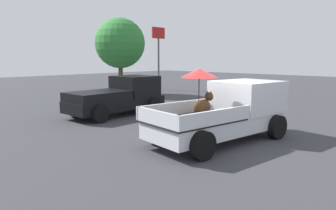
{
  "coord_description": "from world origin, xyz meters",
  "views": [
    {
      "loc": [
        -8.17,
        -5.37,
        2.69
      ],
      "look_at": [
        -0.69,
        1.63,
        1.1
      ],
      "focal_mm": 32.64,
      "sensor_mm": 36.0,
      "label": 1
    }
  ],
  "objects": [
    {
      "name": "pickup_truck_far",
      "position": [
        0.8,
        6.19,
        0.87
      ],
      "size": [
        4.83,
        2.23,
        1.8
      ],
      "rotation": [
        0.0,
        0.0,
        0.02
      ],
      "color": "black",
      "rests_on": "ground"
    },
    {
      "name": "pickup_truck_main",
      "position": [
        0.46,
        -0.05,
        0.97
      ],
      "size": [
        5.27,
        2.84,
        2.36
      ],
      "rotation": [
        0.0,
        0.0,
        -0.15
      ],
      "color": "black",
      "rests_on": "ground"
    },
    {
      "name": "motel_sign",
      "position": [
        10.13,
        12.85,
        3.64
      ],
      "size": [
        1.4,
        0.16,
        5.17
      ],
      "color": "#59595B",
      "rests_on": "ground"
    },
    {
      "name": "tree_by_lot",
      "position": [
        5.83,
        12.48,
        3.72
      ],
      "size": [
        3.6,
        3.6,
        5.53
      ],
      "color": "brown",
      "rests_on": "ground"
    },
    {
      "name": "ground_plane",
      "position": [
        0.0,
        0.0,
        0.0
      ],
      "size": [
        80.0,
        80.0,
        0.0
      ],
      "primitive_type": "plane",
      "color": "#38383D"
    }
  ]
}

